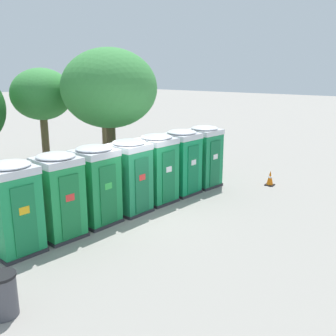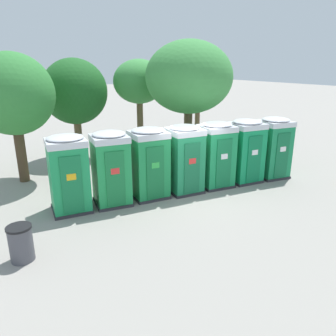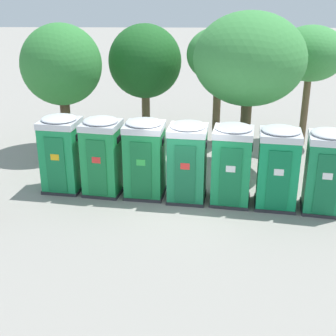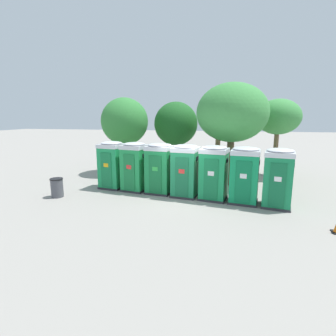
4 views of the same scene
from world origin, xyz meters
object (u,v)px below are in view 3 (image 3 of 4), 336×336
Objects in this scene: portapotty_2 at (145,158)px; street_tree_3 at (311,54)px; portapotty_0 at (62,153)px; portapotty_5 at (278,167)px; street_tree_1 at (145,62)px; street_tree_2 at (219,56)px; street_tree_4 at (249,60)px; portapotty_3 at (187,161)px; street_tree_0 at (61,65)px; portapotty_4 at (232,164)px; portapotty_1 at (103,156)px; portapotty_6 at (325,171)px.

street_tree_3 is (6.34, 5.33, 2.50)m from portapotty_2.
portapotty_5 is at bearing -8.98° from portapotty_0.
street_tree_1 is 3.22m from street_tree_2.
street_tree_3 is at bearing 45.86° from street_tree_4.
street_tree_0 reaches higher than portapotty_3.
street_tree_3 is 4.13m from street_tree_4.
portapotty_0 is 10.63m from street_tree_3.
portapotty_3 is (1.35, -0.28, 0.00)m from portapotty_2.
street_tree_0 is at bearing 129.51° from portapotty_2.
portapotty_4 is at bearing 170.68° from portapotty_5.
street_tree_4 is at bearing 24.43° from portapotty_1.
street_tree_0 reaches higher than portapotty_6.
portapotty_6 is 6.82m from street_tree_3.
street_tree_0 is at bearing -173.62° from street_tree_3.
street_tree_0 reaches higher than portapotty_0.
street_tree_0 is (-6.21, 4.69, 2.20)m from portapotty_4.
street_tree_3 reaches higher than portapotty_3.
street_tree_0 is at bearing 142.94° from portapotty_4.
portapotty_3 is 4.36m from street_tree_4.
portapotty_6 is 0.50× the size of street_tree_0.
portapotty_6 is (6.82, -1.12, 0.00)m from portapotty_1.
portapotty_1 and portapotty_6 have the same top height.
portapotty_0 is at bearing -151.48° from street_tree_3.
portapotty_4 is 8.09m from street_tree_0.
street_tree_2 is (-2.77, 6.47, 2.40)m from portapotty_6.
portapotty_2 is 0.45× the size of street_tree_4.
street_tree_4 is at bearing 51.37° from portapotty_3.
street_tree_1 reaches higher than portapotty_4.
portapotty_4 is at bearing -7.50° from portapotty_3.
portapotty_6 is 9.59m from street_tree_1.
portapotty_2 is at bearing 168.21° from portapotty_3.
portapotty_6 is at bearing -9.95° from portapotty_2.
portapotty_5 is at bearing -78.62° from street_tree_4.
street_tree_4 is (6.96, -1.86, 0.53)m from street_tree_0.
street_tree_1 is at bearing 171.12° from street_tree_3.
street_tree_0 is at bearing 117.50° from portapotty_1.
portapotty_2 is at bearing -50.49° from street_tree_0.
portapotty_2 is at bearing -145.70° from street_tree_4.
portapotty_1 is 9.61m from street_tree_3.
portapotty_4 is 0.53× the size of street_tree_2.
street_tree_0 is at bearing -145.08° from street_tree_1.
portapotty_6 is 0.53× the size of street_tree_2.
street_tree_4 reaches higher than street_tree_0.
street_tree_4 is at bearing 34.30° from portapotty_2.
street_tree_2 reaches higher than portapotty_1.
street_tree_4 reaches higher than street_tree_2.
portapotty_0 is at bearing 170.66° from portapotty_1.
street_tree_0 is (-3.49, 4.23, 2.20)m from portapotty_2.
portapotty_0 and portapotty_6 have the same top height.
street_tree_4 reaches higher than portapotty_0.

